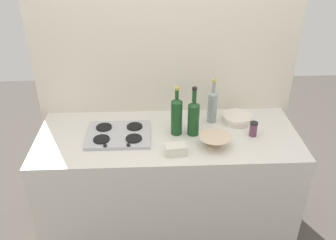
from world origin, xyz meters
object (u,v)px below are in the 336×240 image
wine_bottle_leftmost (194,117)px  butter_dish (175,149)px  plate_stack (237,118)px  wine_bottle_mid_left (213,106)px  stovetop_hob (119,135)px  mixing_bowl (215,141)px  wine_bottle_mid_right (177,115)px  condiment_jar_front (253,129)px

wine_bottle_leftmost → butter_dish: bearing=-120.5°
plate_stack → wine_bottle_leftmost: bearing=-156.1°
plate_stack → wine_bottle_mid_left: bearing=176.4°
stovetop_hob → wine_bottle_mid_left: wine_bottle_mid_left is taller
mixing_bowl → butter_dish: 0.27m
wine_bottle_leftmost → butter_dish: size_ratio=2.67×
plate_stack → wine_bottle_mid_left: 0.21m
wine_bottle_leftmost → mixing_bowl: (0.12, -0.16, -0.09)m
stovetop_hob → wine_bottle_mid_right: wine_bottle_mid_right is taller
plate_stack → wine_bottle_mid_right: 0.49m
plate_stack → wine_bottle_mid_right: (-0.45, -0.14, 0.12)m
stovetop_hob → butter_dish: size_ratio=3.23×
butter_dish → condiment_jar_front: bearing=19.3°
stovetop_hob → wine_bottle_mid_right: (0.40, 0.02, 0.13)m
stovetop_hob → mixing_bowl: bearing=-13.2°
wine_bottle_leftmost → wine_bottle_mid_right: bearing=173.6°
mixing_bowl → wine_bottle_mid_right: bearing=144.3°
wine_bottle_mid_left → wine_bottle_leftmost: bearing=-133.4°
wine_bottle_mid_left → butter_dish: (-0.29, -0.39, -0.10)m
wine_bottle_mid_left → condiment_jar_front: size_ratio=3.23×
wine_bottle_mid_right → butter_dish: wine_bottle_mid_right is taller
plate_stack → mixing_bowl: mixing_bowl is taller
plate_stack → stovetop_hob: bearing=-169.3°
wine_bottle_mid_right → butter_dish: (-0.02, -0.24, -0.11)m
mixing_bowl → stovetop_hob: bearing=166.8°
wine_bottle_mid_left → wine_bottle_mid_right: bearing=-150.8°
plate_stack → condiment_jar_front: 0.20m
stovetop_hob → plate_stack: size_ratio=2.00×
stovetop_hob → plate_stack: bearing=10.7°
wine_bottle_mid_left → butter_dish: 0.50m
plate_stack → butter_dish: size_ratio=1.61×
stovetop_hob → wine_bottle_mid_left: bearing=14.5°
plate_stack → wine_bottle_mid_right: wine_bottle_mid_right is taller
stovetop_hob → plate_stack: plate_stack is taller
wine_bottle_leftmost → condiment_jar_front: size_ratio=3.43×
mixing_bowl → butter_dish: mixing_bowl is taller
stovetop_hob → butter_dish: bearing=-30.4°
plate_stack → condiment_jar_front: size_ratio=2.07×
mixing_bowl → condiment_jar_front: 0.31m
wine_bottle_leftmost → butter_dish: (-0.14, -0.23, -0.10)m
wine_bottle_mid_right → butter_dish: size_ratio=2.65×
wine_bottle_mid_right → mixing_bowl: bearing=-35.7°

